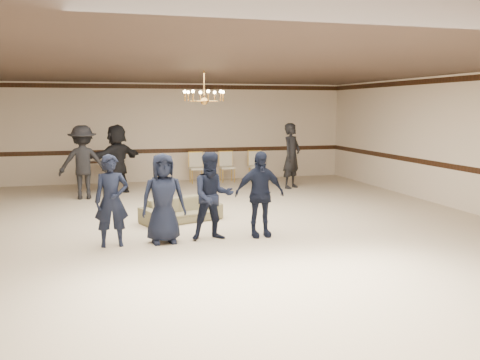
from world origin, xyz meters
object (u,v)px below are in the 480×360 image
object	(u,v)px
boy_b	(163,198)
banquet_chair_mid	(227,167)
console_table	(101,173)
chandelier	(204,86)
boy_c	(213,196)
banquet_chair_left	(197,168)
boy_a	(112,201)
adult_left	(83,162)
adult_right	(292,156)
adult_mid	(117,159)
banquet_chair_right	(257,166)
settee	(181,210)
boy_d	(260,194)

from	to	relation	value
boy_b	banquet_chair_mid	world-z (taller)	boy_b
boy_b	console_table	bearing A→B (deg)	94.95
chandelier	boy_c	world-z (taller)	chandelier
banquet_chair_left	banquet_chair_mid	distance (m)	1.00
boy_a	banquet_chair_mid	bearing A→B (deg)	60.10
adult_left	adult_right	world-z (taller)	same
boy_b	adult_left	size ratio (longest dim) A/B	0.83
chandelier	adult_mid	distance (m)	4.65
chandelier	adult_right	bearing A→B (deg)	45.91
adult_mid	banquet_chair_right	size ratio (longest dim) A/B	2.01
adult_mid	banquet_chair_left	size ratio (longest dim) A/B	2.01
settee	boy_b	bearing A→B (deg)	-128.86
boy_a	settee	world-z (taller)	boy_a
banquet_chair_mid	banquet_chair_right	bearing A→B (deg)	0.79
banquet_chair_left	console_table	distance (m)	3.01
boy_a	boy_d	size ratio (longest dim) A/B	1.00
adult_left	console_table	world-z (taller)	adult_left
chandelier	boy_b	bearing A→B (deg)	-120.27
boy_c	boy_d	size ratio (longest dim) A/B	1.00
chandelier	boy_a	distance (m)	3.53
chandelier	banquet_chair_mid	world-z (taller)	chandelier
boy_b	banquet_chair_left	world-z (taller)	boy_b
adult_right	boy_a	bearing A→B (deg)	-173.47
boy_d	settee	distance (m)	2.15
banquet_chair_mid	console_table	size ratio (longest dim) A/B	1.06
banquet_chair_right	banquet_chair_mid	bearing A→B (deg)	-178.20
boy_d	chandelier	bearing A→B (deg)	108.02
banquet_chair_left	console_table	world-z (taller)	banquet_chair_left
adult_left	banquet_chair_left	bearing A→B (deg)	-148.63
boy_b	banquet_chair_right	world-z (taller)	boy_b
chandelier	boy_a	bearing A→B (deg)	-136.01
console_table	boy_c	bearing A→B (deg)	-78.76
adult_left	banquet_chair_left	distance (m)	4.06
settee	banquet_chair_right	xyz separation A→B (m)	(3.39, 5.57, 0.24)
boy_c	console_table	bearing A→B (deg)	104.93
boy_a	banquet_chair_right	xyz separation A→B (m)	(4.86, 7.24, -0.32)
boy_c	banquet_chair_left	size ratio (longest dim) A/B	1.66
adult_right	settee	bearing A→B (deg)	-174.85
boy_a	banquet_chair_right	size ratio (longest dim) A/B	1.66
settee	boy_a	bearing A→B (deg)	-151.33
adult_right	banquet_chair_mid	world-z (taller)	adult_right
adult_left	console_table	xyz separation A→B (m)	(0.45, 2.29, -0.59)
adult_mid	banquet_chair_mid	world-z (taller)	adult_mid
boy_d	adult_right	xyz separation A→B (m)	(2.72, 5.46, 0.17)
adult_left	boy_c	bearing A→B (deg)	114.99
boy_b	console_table	size ratio (longest dim) A/B	1.76
adult_left	banquet_chair_mid	distance (m)	4.94
boy_c	banquet_chair_right	bearing A→B (deg)	67.42
boy_a	adult_right	xyz separation A→B (m)	(5.42, 5.46, 0.17)
boy_b	boy_a	bearing A→B (deg)	177.03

